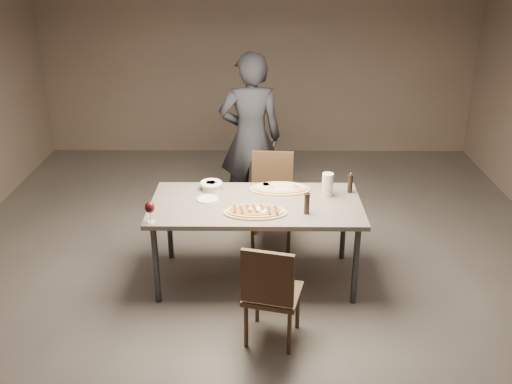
{
  "coord_description": "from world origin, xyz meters",
  "views": [
    {
      "loc": [
        0.04,
        -4.42,
        2.76
      ],
      "look_at": [
        0.0,
        0.0,
        0.85
      ],
      "focal_mm": 40.0,
      "sensor_mm": 36.0,
      "label": 1
    }
  ],
  "objects_px": {
    "dining_table": "(256,209)",
    "carafe": "(327,185)",
    "zucchini_pizza": "(255,211)",
    "pepper_mill_left": "(307,203)",
    "chair_far": "(272,193)",
    "chair_near": "(270,290)",
    "diner": "(251,138)",
    "bread_basket": "(211,185)",
    "ham_pizza": "(280,188)"
  },
  "relations": [
    {
      "from": "bread_basket",
      "to": "chair_near",
      "type": "bearing_deg",
      "value": -66.72
    },
    {
      "from": "ham_pizza",
      "to": "diner",
      "type": "distance_m",
      "value": 1.07
    },
    {
      "from": "chair_near",
      "to": "diner",
      "type": "relative_size",
      "value": 0.46
    },
    {
      "from": "chair_near",
      "to": "chair_far",
      "type": "xyz_separation_m",
      "value": [
        0.04,
        1.67,
        0.04
      ]
    },
    {
      "from": "carafe",
      "to": "diner",
      "type": "relative_size",
      "value": 0.11
    },
    {
      "from": "chair_far",
      "to": "dining_table",
      "type": "bearing_deg",
      "value": 81.59
    },
    {
      "from": "ham_pizza",
      "to": "pepper_mill_left",
      "type": "xyz_separation_m",
      "value": [
        0.2,
        -0.49,
        0.08
      ]
    },
    {
      "from": "zucchini_pizza",
      "to": "diner",
      "type": "bearing_deg",
      "value": 69.19
    },
    {
      "from": "bread_basket",
      "to": "chair_far",
      "type": "bearing_deg",
      "value": 39.74
    },
    {
      "from": "pepper_mill_left",
      "to": "carafe",
      "type": "xyz_separation_m",
      "value": [
        0.21,
        0.37,
        0.01
      ]
    },
    {
      "from": "dining_table",
      "to": "bread_basket",
      "type": "relative_size",
      "value": 8.93
    },
    {
      "from": "bread_basket",
      "to": "chair_near",
      "type": "relative_size",
      "value": 0.24
    },
    {
      "from": "pepper_mill_left",
      "to": "diner",
      "type": "height_order",
      "value": "diner"
    },
    {
      "from": "bread_basket",
      "to": "chair_far",
      "type": "distance_m",
      "value": 0.78
    },
    {
      "from": "dining_table",
      "to": "carafe",
      "type": "height_order",
      "value": "carafe"
    },
    {
      "from": "bread_basket",
      "to": "chair_far",
      "type": "height_order",
      "value": "chair_far"
    },
    {
      "from": "pepper_mill_left",
      "to": "chair_far",
      "type": "distance_m",
      "value": 1.06
    },
    {
      "from": "zucchini_pizza",
      "to": "diner",
      "type": "xyz_separation_m",
      "value": [
        -0.07,
        1.52,
        0.14
      ]
    },
    {
      "from": "chair_far",
      "to": "chair_near",
      "type": "bearing_deg",
      "value": 91.59
    },
    {
      "from": "chair_far",
      "to": "pepper_mill_left",
      "type": "bearing_deg",
      "value": 108.22
    },
    {
      "from": "ham_pizza",
      "to": "carafe",
      "type": "bearing_deg",
      "value": -7.88
    },
    {
      "from": "dining_table",
      "to": "zucchini_pizza",
      "type": "xyz_separation_m",
      "value": [
        -0.0,
        -0.21,
        0.07
      ]
    },
    {
      "from": "bread_basket",
      "to": "carafe",
      "type": "height_order",
      "value": "carafe"
    },
    {
      "from": "dining_table",
      "to": "diner",
      "type": "xyz_separation_m",
      "value": [
        -0.07,
        1.31,
        0.21
      ]
    },
    {
      "from": "chair_near",
      "to": "diner",
      "type": "xyz_separation_m",
      "value": [
        -0.18,
        2.22,
        0.43
      ]
    },
    {
      "from": "chair_near",
      "to": "diner",
      "type": "distance_m",
      "value": 2.27
    },
    {
      "from": "ham_pizza",
      "to": "dining_table",
      "type": "bearing_deg",
      "value": -118.45
    },
    {
      "from": "chair_near",
      "to": "diner",
      "type": "bearing_deg",
      "value": 108.85
    },
    {
      "from": "chair_far",
      "to": "carafe",
      "type": "bearing_deg",
      "value": 131.14
    },
    {
      "from": "ham_pizza",
      "to": "carafe",
      "type": "xyz_separation_m",
      "value": [
        0.41,
        -0.12,
        0.09
      ]
    },
    {
      "from": "ham_pizza",
      "to": "diner",
      "type": "height_order",
      "value": "diner"
    },
    {
      "from": "ham_pizza",
      "to": "pepper_mill_left",
      "type": "distance_m",
      "value": 0.54
    },
    {
      "from": "zucchini_pizza",
      "to": "chair_far",
      "type": "bearing_deg",
      "value": 57.66
    },
    {
      "from": "bread_basket",
      "to": "chair_far",
      "type": "relative_size",
      "value": 0.22
    },
    {
      "from": "ham_pizza",
      "to": "pepper_mill_left",
      "type": "bearing_deg",
      "value": -58.79
    },
    {
      "from": "zucchini_pizza",
      "to": "bread_basket",
      "type": "bearing_deg",
      "value": 105.46
    },
    {
      "from": "ham_pizza",
      "to": "bread_basket",
      "type": "bearing_deg",
      "value": -172.61
    },
    {
      "from": "ham_pizza",
      "to": "chair_near",
      "type": "relative_size",
      "value": 0.65
    },
    {
      "from": "zucchini_pizza",
      "to": "pepper_mill_left",
      "type": "distance_m",
      "value": 0.43
    },
    {
      "from": "bread_basket",
      "to": "pepper_mill_left",
      "type": "xyz_separation_m",
      "value": [
        0.82,
        -0.5,
        0.05
      ]
    },
    {
      "from": "zucchini_pizza",
      "to": "pepper_mill_left",
      "type": "relative_size",
      "value": 2.67
    },
    {
      "from": "ham_pizza",
      "to": "chair_far",
      "type": "bearing_deg",
      "value": 105.83
    },
    {
      "from": "dining_table",
      "to": "pepper_mill_left",
      "type": "height_order",
      "value": "pepper_mill_left"
    },
    {
      "from": "dining_table",
      "to": "chair_near",
      "type": "relative_size",
      "value": 2.14
    },
    {
      "from": "pepper_mill_left",
      "to": "carafe",
      "type": "relative_size",
      "value": 0.96
    },
    {
      "from": "bread_basket",
      "to": "diner",
      "type": "distance_m",
      "value": 1.08
    },
    {
      "from": "chair_near",
      "to": "pepper_mill_left",
      "type": "bearing_deg",
      "value": 80.94
    },
    {
      "from": "pepper_mill_left",
      "to": "carafe",
      "type": "height_order",
      "value": "carafe"
    },
    {
      "from": "dining_table",
      "to": "carafe",
      "type": "relative_size",
      "value": 8.74
    },
    {
      "from": "zucchini_pizza",
      "to": "diner",
      "type": "relative_size",
      "value": 0.29
    }
  ]
}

